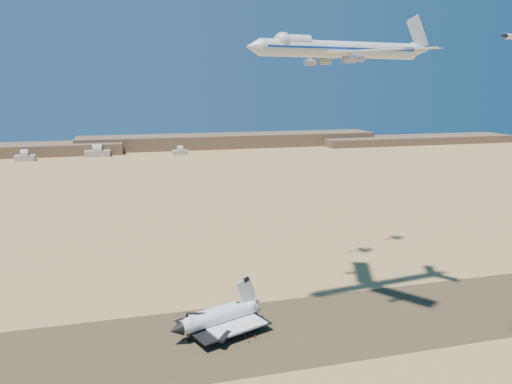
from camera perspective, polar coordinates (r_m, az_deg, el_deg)
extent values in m
plane|color=tan|center=(178.91, -3.41, -16.38)|extent=(1200.00, 1200.00, 0.00)
cube|color=brown|center=(178.90, -3.41, -16.37)|extent=(600.00, 50.00, 0.06)
cube|color=brown|center=(714.62, -2.88, 5.90)|extent=(420.00, 60.00, 18.00)
cube|color=brown|center=(795.97, 17.82, 5.72)|extent=(300.00, 60.00, 11.00)
cube|color=#B3AD9E|center=(638.94, -24.88, 3.55)|extent=(22.00, 14.00, 6.50)
cube|color=#B3AD9E|center=(645.07, -17.65, 4.22)|extent=(30.00, 15.00, 7.50)
cube|color=#B3AD9E|center=(638.62, -8.66, 4.48)|extent=(19.00, 12.50, 5.50)
cylinder|color=white|center=(181.39, -4.30, -14.04)|extent=(28.98, 14.84, 5.08)
cone|color=black|center=(174.40, -9.11, -15.30)|extent=(5.50, 5.94, 4.83)
sphere|color=white|center=(175.94, -7.70, -14.73)|extent=(4.72, 4.72, 4.72)
cube|color=white|center=(184.00, -3.29, -14.35)|extent=(26.27, 27.34, 0.82)
cube|color=black|center=(183.33, -3.78, -14.61)|extent=(33.08, 29.86, 0.45)
cube|color=white|center=(184.21, -1.14, -11.16)|extent=(8.11, 3.51, 10.45)
cylinder|color=gray|center=(178.11, -7.65, -16.08)|extent=(0.33, 0.33, 2.90)
cylinder|color=black|center=(178.55, -7.64, -16.35)|extent=(1.08, 0.73, 1.00)
cylinder|color=gray|center=(182.33, -1.99, -15.27)|extent=(0.33, 0.33, 2.90)
cylinder|color=black|center=(182.76, -1.99, -15.54)|extent=(1.08, 0.73, 1.00)
cylinder|color=gray|center=(189.16, -3.56, -14.23)|extent=(0.33, 0.33, 2.90)
cylinder|color=black|center=(189.58, -3.56, -14.48)|extent=(1.08, 0.73, 1.00)
cylinder|color=silver|center=(185.45, 9.69, 15.75)|extent=(62.16, 12.87, 5.83)
cone|color=silver|center=(170.73, -0.28, 16.25)|extent=(5.19, 6.31, 5.83)
sphere|color=silver|center=(174.99, 3.05, 16.82)|extent=(6.01, 6.01, 6.01)
cube|color=silver|center=(174.11, 12.79, 15.53)|extent=(22.24, 27.14, 0.64)
cube|color=silver|center=(198.86, 7.89, 15.23)|extent=(17.60, 28.41, 0.64)
cube|color=silver|center=(199.78, 18.98, 15.27)|extent=(9.99, 11.02, 0.46)
cube|color=silver|center=(208.95, 16.81, 15.24)|extent=(8.58, 11.18, 0.46)
cube|color=silver|center=(204.81, 17.98, 16.90)|extent=(10.38, 1.82, 13.01)
cylinder|color=gray|center=(177.31, 10.55, 14.66)|extent=(4.79, 2.87, 2.37)
cylinder|color=gray|center=(169.42, 11.53, 14.76)|extent=(4.79, 2.87, 2.37)
cylinder|color=gray|center=(191.39, 7.86, 14.54)|extent=(4.79, 2.87, 2.37)
cylinder|color=gray|center=(197.71, 6.18, 14.50)|extent=(4.79, 2.87, 2.37)
imported|color=red|center=(175.54, -0.80, -16.60)|extent=(0.53, 0.70, 1.76)
imported|color=red|center=(178.38, -1.33, -16.11)|extent=(0.90, 0.98, 1.75)
imported|color=red|center=(177.91, -0.06, -16.22)|extent=(1.05, 0.92, 1.61)
cone|color=black|center=(154.86, 26.42, 15.72)|extent=(2.69, 1.77, 1.23)
cylinder|color=silver|center=(230.33, 8.18, 15.42)|extent=(12.60, 2.17, 1.46)
cone|color=black|center=(227.10, 6.42, 15.51)|extent=(2.79, 1.51, 1.36)
sphere|color=black|center=(228.99, 7.46, 15.59)|extent=(1.46, 1.46, 1.46)
cube|color=silver|center=(230.78, 8.42, 15.35)|extent=(4.13, 8.55, 0.26)
cube|color=silver|center=(232.69, 9.38, 15.35)|extent=(2.59, 5.34, 0.21)
cube|color=silver|center=(232.88, 9.44, 15.70)|extent=(3.17, 0.44, 3.53)
cylinder|color=silver|center=(256.02, 12.85, 14.85)|extent=(11.44, 3.21, 1.33)
cone|color=black|center=(251.96, 11.58, 14.95)|extent=(2.64, 1.63, 1.23)
sphere|color=black|center=(254.34, 12.33, 15.00)|extent=(1.33, 1.33, 1.33)
cube|color=silver|center=(256.59, 13.03, 14.79)|extent=(4.54, 8.03, 0.24)
cube|color=silver|center=(258.91, 13.72, 14.77)|extent=(2.85, 5.02, 0.19)
cube|color=silver|center=(259.11, 13.76, 15.06)|extent=(2.87, 0.71, 3.21)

